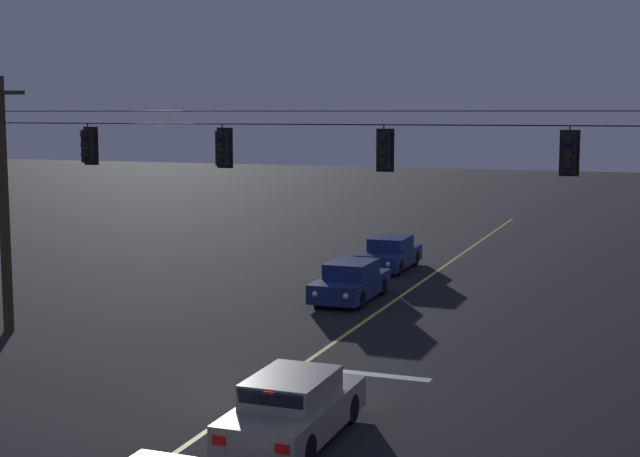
# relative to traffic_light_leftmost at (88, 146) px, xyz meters

# --- Properties ---
(ground_plane) EXTENTS (180.00, 180.00, 0.00)m
(ground_plane) POSITION_rel_traffic_light_leftmost_xyz_m (6.84, -3.54, -5.79)
(ground_plane) COLOR black
(lane_centre_stripe) EXTENTS (0.14, 60.00, 0.01)m
(lane_centre_stripe) POSITION_rel_traffic_light_leftmost_xyz_m (6.84, 6.02, -5.79)
(lane_centre_stripe) COLOR #D1C64C
(lane_centre_stripe) RESTS_ON ground
(stop_bar_paint) EXTENTS (3.40, 0.36, 0.01)m
(stop_bar_paint) POSITION_rel_traffic_light_leftmost_xyz_m (8.74, -0.58, -5.79)
(stop_bar_paint) COLOR silver
(stop_bar_paint) RESTS_ON ground
(signal_span_assembly) EXTENTS (21.70, 0.32, 7.84)m
(signal_span_assembly) POSITION_rel_traffic_light_leftmost_xyz_m (6.84, 0.02, -1.71)
(signal_span_assembly) COLOR #423021
(signal_span_assembly) RESTS_ON ground
(traffic_light_leftmost) EXTENTS (0.48, 0.41, 1.22)m
(traffic_light_leftmost) POSITION_rel_traffic_light_leftmost_xyz_m (0.00, 0.00, 0.00)
(traffic_light_leftmost) COLOR black
(traffic_light_left_inner) EXTENTS (0.48, 0.41, 1.22)m
(traffic_light_left_inner) POSITION_rel_traffic_light_leftmost_xyz_m (4.35, 0.00, 0.00)
(traffic_light_left_inner) COLOR black
(traffic_light_centre) EXTENTS (0.48, 0.41, 1.22)m
(traffic_light_centre) POSITION_rel_traffic_light_leftmost_xyz_m (8.97, 0.00, 0.00)
(traffic_light_centre) COLOR black
(traffic_light_right_inner) EXTENTS (0.48, 0.41, 1.22)m
(traffic_light_right_inner) POSITION_rel_traffic_light_leftmost_xyz_m (13.60, 0.00, 0.00)
(traffic_light_right_inner) COLOR black
(car_waiting_near_lane) EXTENTS (1.80, 4.33, 1.39)m
(car_waiting_near_lane) POSITION_rel_traffic_light_leftmost_xyz_m (8.74, -5.68, -5.14)
(car_waiting_near_lane) COLOR gray
(car_waiting_near_lane) RESTS_ON ground
(car_oncoming_lead) EXTENTS (1.80, 4.42, 1.39)m
(car_oncoming_lead) POSITION_rel_traffic_light_leftmost_xyz_m (5.28, 8.39, -5.14)
(car_oncoming_lead) COLOR navy
(car_oncoming_lead) RESTS_ON ground
(car_oncoming_trailing) EXTENTS (1.80, 4.42, 1.39)m
(car_oncoming_trailing) POSITION_rel_traffic_light_leftmost_xyz_m (4.77, 15.25, -5.14)
(car_oncoming_trailing) COLOR navy
(car_oncoming_trailing) RESTS_ON ground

